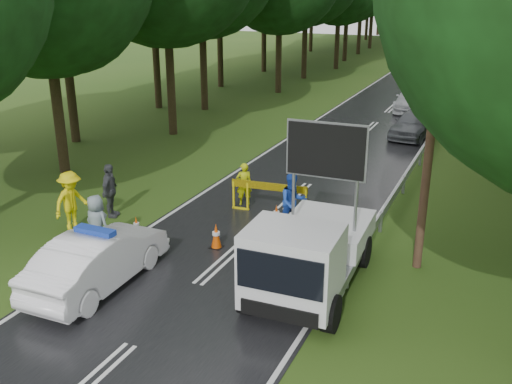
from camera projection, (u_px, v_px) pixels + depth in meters
The scene contains 23 objects.
ground at pixel (223, 262), 16.59m from camera, with size 160.00×160.00×0.00m, color #294B15.
road at pixel (408, 93), 42.31m from camera, with size 7.00×140.00×0.02m, color black.
guardrail at pixel (461, 90), 40.42m from camera, with size 0.12×60.06×0.70m.
utility_pole_near at pixel (436, 90), 14.57m from camera, with size 1.40×0.24×10.00m.
utility_pole_mid at pixel (491, 26), 36.87m from camera, with size 1.40×0.24×10.00m.
utility_pole_far at pixel (505, 11), 59.16m from camera, with size 1.40×0.24×10.00m.
police_sedan at pixel (98, 260), 15.04m from camera, with size 1.71×4.62×1.66m.
work_truck at pixel (308, 253), 14.57m from camera, with size 2.54×5.36×4.21m.
barrier at pixel (269, 190), 19.82m from camera, with size 2.74×0.33×1.14m.
officer at pixel (244, 184), 20.63m from camera, with size 0.58×0.38×1.59m, color #C5D40B.
civilian at pixel (293, 202), 18.44m from camera, with size 0.94×0.73×1.93m, color #1C45B8.
bystander_left at pixel (71, 202), 18.35m from camera, with size 1.31×0.75×2.03m, color yellow.
bystander_mid at pixel (110, 191), 19.51m from camera, with size 1.11×0.46×1.90m, color #45484E.
bystander_right at pixel (97, 223), 17.04m from camera, with size 0.86×0.56×1.76m, color gray.
queue_car_first at pixel (414, 123), 29.93m from camera, with size 1.73×4.30×1.47m, color #474A4F.
queue_car_second at pixel (413, 99), 36.44m from camera, with size 2.00×4.91×1.43m, color #A3A6AB.
queue_car_third at pixel (445, 87), 41.11m from camera, with size 2.18×4.72×1.31m, color black.
queue_car_fourth at pixel (454, 72), 47.62m from camera, with size 1.58×4.53×1.49m, color #3F4147.
cone_near_left at pixel (122, 252), 16.45m from camera, with size 0.32×0.32×0.67m.
cone_center at pixel (216, 236), 17.34m from camera, with size 0.38×0.38×0.81m.
cone_far at pixel (276, 214), 19.13m from camera, with size 0.32×0.32×0.68m.
cone_left_mid at pixel (136, 226), 18.26m from camera, with size 0.30×0.30×0.64m.
cone_right at pixel (354, 215), 19.07m from camera, with size 0.32×0.32×0.69m.
Camera 1 is at (6.96, -13.20, 7.59)m, focal length 40.00 mm.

